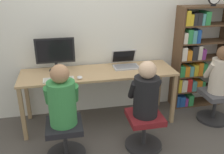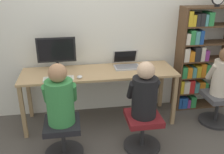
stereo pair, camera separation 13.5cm
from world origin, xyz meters
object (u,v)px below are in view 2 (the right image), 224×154
(office_chair_right, at_px, (143,129))
(person_near_shelf, at_px, (223,74))
(person_at_laptop, at_px, (145,93))
(laptop, at_px, (126,63))
(person_at_monitor, at_px, (60,98))
(bookshelf, at_px, (197,61))
(desktop_monitor, at_px, (57,53))
(office_chair_left, at_px, (63,136))
(office_chair_side, at_px, (217,106))
(keyboard, at_px, (59,79))

(office_chair_right, distance_m, person_near_shelf, 1.37)
(person_at_laptop, bearing_deg, laptop, 92.31)
(laptop, bearing_deg, person_at_monitor, -138.43)
(bookshelf, bearing_deg, desktop_monitor, -179.07)
(office_chair_left, bearing_deg, desktop_monitor, 93.33)
(person_at_monitor, bearing_deg, office_chair_right, -0.91)
(office_chair_side, bearing_deg, office_chair_left, -170.26)
(office_chair_left, relative_size, person_at_laptop, 0.68)
(keyboard, xyz_separation_m, bookshelf, (2.07, 0.40, -0.01))
(keyboard, distance_m, office_chair_right, 1.22)
(person_at_monitor, distance_m, bookshelf, 2.23)
(keyboard, height_order, office_chair_right, keyboard)
(laptop, xyz_separation_m, office_chair_side, (1.25, -0.45, -0.56))
(office_chair_side, bearing_deg, person_at_monitor, -170.38)
(person_at_laptop, bearing_deg, bookshelf, 39.18)
(person_at_laptop, relative_size, person_near_shelf, 1.00)
(office_chair_left, bearing_deg, keyboard, 93.32)
(office_chair_side, bearing_deg, person_at_laptop, -162.69)
(office_chair_side, bearing_deg, keyboard, 177.08)
(person_at_laptop, height_order, bookshelf, bookshelf)
(desktop_monitor, bearing_deg, bookshelf, 0.93)
(desktop_monitor, xyz_separation_m, person_at_monitor, (0.05, -0.84, -0.26))
(office_chair_side, bearing_deg, laptop, 160.13)
(desktop_monitor, relative_size, person_at_laptop, 0.78)
(person_at_monitor, height_order, person_near_shelf, person_at_monitor)
(laptop, xyz_separation_m, office_chair_left, (-0.92, -0.82, -0.56))
(office_chair_left, distance_m, person_at_monitor, 0.50)
(laptop, xyz_separation_m, person_at_laptop, (0.03, -0.83, -0.07))
(person_at_monitor, height_order, office_chair_side, person_at_monitor)
(bookshelf, distance_m, person_near_shelf, 0.52)
(desktop_monitor, relative_size, person_near_shelf, 0.78)
(laptop, height_order, person_at_laptop, person_at_laptop)
(laptop, bearing_deg, office_chair_left, -138.26)
(laptop, distance_m, person_near_shelf, 1.33)
(person_at_monitor, bearing_deg, person_near_shelf, 9.74)
(bookshelf, xyz_separation_m, office_chair_side, (0.12, -0.51, -0.52))
(laptop, relative_size, person_at_laptop, 0.54)
(office_chair_left, height_order, office_chair_side, same)
(office_chair_side, distance_m, person_near_shelf, 0.50)
(keyboard, distance_m, person_at_laptop, 1.10)
(office_chair_left, height_order, bookshelf, bookshelf)
(office_chair_side, relative_size, person_near_shelf, 0.68)
(office_chair_right, bearing_deg, laptop, 92.29)
(office_chair_right, relative_size, office_chair_side, 1.00)
(keyboard, relative_size, person_at_laptop, 0.57)
(office_chair_right, distance_m, person_at_laptop, 0.49)
(person_at_monitor, bearing_deg, person_at_laptop, -0.64)
(keyboard, relative_size, office_chair_side, 0.83)
(keyboard, height_order, office_chair_side, keyboard)
(office_chair_left, bearing_deg, bookshelf, 23.34)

